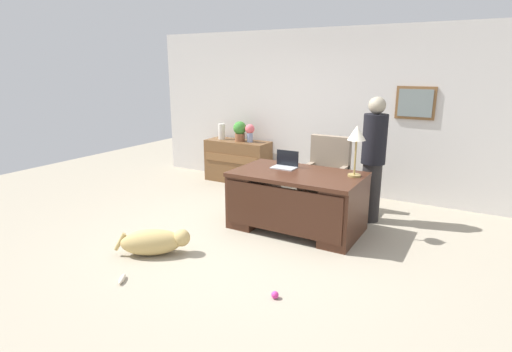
{
  "coord_description": "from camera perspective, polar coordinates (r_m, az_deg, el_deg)",
  "views": [
    {
      "loc": [
        2.34,
        -4.01,
        2.08
      ],
      "look_at": [
        -0.15,
        0.3,
        0.75
      ],
      "focal_mm": 28.68,
      "sensor_mm": 36.0,
      "label": 1
    }
  ],
  "objects": [
    {
      "name": "credenza",
      "position": [
        7.62,
        -2.53,
        2.09
      ],
      "size": [
        1.21,
        0.5,
        0.77
      ],
      "color": "brown",
      "rests_on": "ground_plane"
    },
    {
      "name": "desk_lamp",
      "position": [
        5.11,
        13.86,
        5.4
      ],
      "size": [
        0.22,
        0.22,
        0.63
      ],
      "color": "#9E8447",
      "rests_on": "desk"
    },
    {
      "name": "dog_toy_ball",
      "position": [
        3.95,
        2.66,
        -16.23
      ],
      "size": [
        0.07,
        0.07,
        0.07
      ],
      "primitive_type": "sphere",
      "color": "#D8338C",
      "rests_on": "ground_plane"
    },
    {
      "name": "back_wall",
      "position": [
        7.04,
        10.63,
        8.77
      ],
      "size": [
        7.0,
        0.16,
        2.7
      ],
      "color": "silver",
      "rests_on": "ground_plane"
    },
    {
      "name": "vase_with_flowers",
      "position": [
        7.37,
        -0.86,
        6.24
      ],
      "size": [
        0.17,
        0.17,
        0.32
      ],
      "color": "#899CC5",
      "rests_on": "credenza"
    },
    {
      "name": "dog_lying",
      "position": [
        4.85,
        -13.98,
        -8.87
      ],
      "size": [
        0.75,
        0.64,
        0.3
      ],
      "color": "tan",
      "rests_on": "ground_plane"
    },
    {
      "name": "potted_plant",
      "position": [
        7.48,
        -2.27,
        6.39
      ],
      "size": [
        0.24,
        0.24,
        0.36
      ],
      "color": "brown",
      "rests_on": "credenza"
    },
    {
      "name": "person_standing",
      "position": [
        5.73,
        16.02,
        2.35
      ],
      "size": [
        0.32,
        0.32,
        1.71
      ],
      "color": "#262323",
      "rests_on": "ground_plane"
    },
    {
      "name": "laptop",
      "position": [
        5.51,
        4.13,
        1.75
      ],
      "size": [
        0.32,
        0.22,
        0.22
      ],
      "color": "#B2B5BA",
      "rests_on": "desk"
    },
    {
      "name": "dog_toy_bone",
      "position": [
        4.43,
        -18.18,
        -13.48
      ],
      "size": [
        0.14,
        0.19,
        0.05
      ],
      "primitive_type": "ellipsoid",
      "rotation": [
        0.0,
        0.0,
        2.13
      ],
      "color": "beige",
      "rests_on": "ground_plane"
    },
    {
      "name": "ground_plane",
      "position": [
        5.08,
        -0.24,
        -9.18
      ],
      "size": [
        12.0,
        12.0,
        0.0
      ],
      "primitive_type": "plane",
      "color": "#9E937F"
    },
    {
      "name": "armchair",
      "position": [
        6.15,
        9.69,
        -0.26
      ],
      "size": [
        0.6,
        0.59,
        1.09
      ],
      "color": "gray",
      "rests_on": "ground_plane"
    },
    {
      "name": "desk",
      "position": [
        5.35,
        5.62,
        -3.26
      ],
      "size": [
        1.65,
        0.98,
        0.77
      ],
      "color": "#422316",
      "rests_on": "ground_plane"
    },
    {
      "name": "vase_empty",
      "position": [
        7.71,
        -4.81,
        6.2
      ],
      "size": [
        0.13,
        0.13,
        0.29
      ],
      "primitive_type": "cylinder",
      "color": "silver",
      "rests_on": "credenza"
    }
  ]
}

